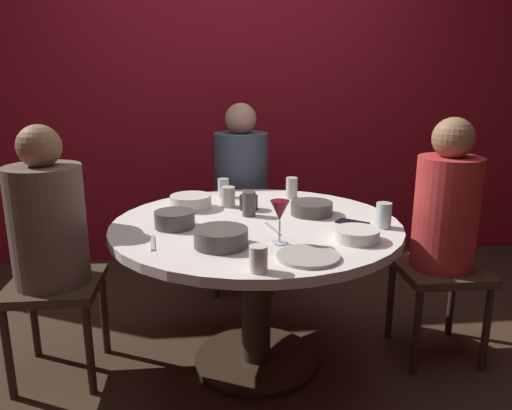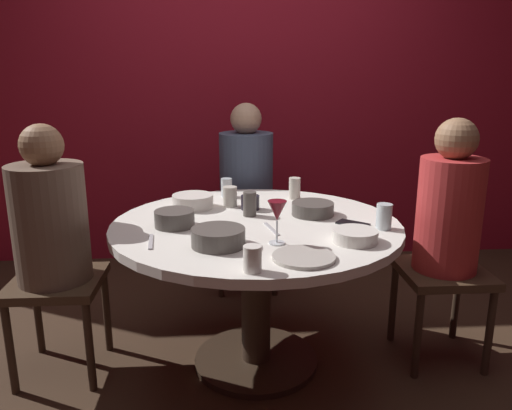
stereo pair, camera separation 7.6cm
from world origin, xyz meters
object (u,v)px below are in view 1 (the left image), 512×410
bowl_small_white (357,235)px  cup_by_right_diner (249,204)px  seated_diner_back (241,177)px  cup_by_left_diner (223,188)px  seated_diner_left (48,228)px  cell_phone (352,223)px  bowl_serving_large (312,208)px  bowl_rice_portion (221,238)px  wine_glass (280,212)px  cup_center_front (228,197)px  dinner_plate (308,256)px  seated_diner_right (446,215)px  dining_table (256,253)px  cup_near_candle (258,259)px  bowl_sauce_side (191,202)px  cup_beside_wine (384,215)px  bowl_salad_center (175,219)px  cup_far_edge (292,188)px  candle_holder (249,202)px

bowl_small_white → cup_by_right_diner: bearing=134.8°
seated_diner_back → cup_by_left_diner: (-0.13, -0.44, 0.03)m
seated_diner_left → bowl_small_white: size_ratio=6.47×
cell_phone → bowl_serving_large: size_ratio=0.70×
seated_diner_left → cup_by_right_diner: size_ratio=10.13×
seated_diner_back → bowl_rice_portion: seated_diner_back is taller
wine_glass → cup_center_front: bearing=106.7°
cell_phone → dinner_plate: bearing=4.5°
seated_diner_right → bowl_rice_portion: 1.12m
bowl_rice_portion → cup_by_left_diner: size_ratio=2.11×
dining_table → cup_center_front: 0.37m
cup_near_candle → bowl_sauce_side: bearing=106.3°
cup_beside_wine → bowl_salad_center: bearing=174.0°
bowl_rice_portion → cup_far_edge: 0.84m
cup_near_candle → cup_by_right_diner: 0.69m
candle_holder → bowl_sauce_side: size_ratio=0.45×
bowl_small_white → cup_beside_wine: (0.17, 0.16, 0.03)m
cup_beside_wine → candle_holder: bearing=147.5°
seated_diner_left → cup_center_front: (0.80, 0.28, 0.05)m
seated_diner_left → dinner_plate: 1.16m
cup_far_edge → cup_center_front: bearing=-158.2°
seated_diner_back → dinner_plate: bearing=5.8°
cell_phone → seated_diner_left: bearing=-53.2°
cell_phone → cup_center_front: 0.65m
wine_glass → dinner_plate: bearing=-65.1°
dinner_plate → candle_holder: bearing=102.8°
bowl_small_white → bowl_sauce_side: size_ratio=0.89×
bowl_rice_portion → cup_beside_wine: 0.74m
bowl_salad_center → cup_beside_wine: size_ratio=1.57×
candle_holder → bowl_sauce_side: bearing=169.4°
cup_by_right_diner → cup_by_left_diner: bearing=105.3°
seated_diner_back → bowl_rice_portion: size_ratio=5.64×
bowl_small_white → cup_near_candle: cup_near_candle is taller
seated_diner_right → wine_glass: seated_diner_right is taller
wine_glass → bowl_sauce_side: bearing=122.4°
bowl_salad_center → bowl_rice_portion: size_ratio=0.83×
seated_diner_left → bowl_sauce_side: 0.67m
seated_diner_back → wine_glass: size_ratio=6.82×
seated_diner_back → cup_near_candle: size_ratio=12.98×
cell_phone → cup_center_front: (-0.54, 0.35, 0.05)m
cup_beside_wine → seated_diner_right: bearing=21.5°
dinner_plate → bowl_small_white: 0.29m
cup_by_right_diner → cup_center_front: bearing=116.7°
wine_glass → bowl_serving_large: 0.46m
cup_center_front → bowl_small_white: bearing=-49.9°
dinner_plate → cup_center_front: (-0.26, 0.76, 0.04)m
wine_glass → bowl_rice_portion: bearing=-177.6°
seated_diner_left → seated_diner_back: 1.30m
wine_glass → seated_diner_right: bearing=19.8°
dining_table → seated_diner_left: seated_diner_left is taller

